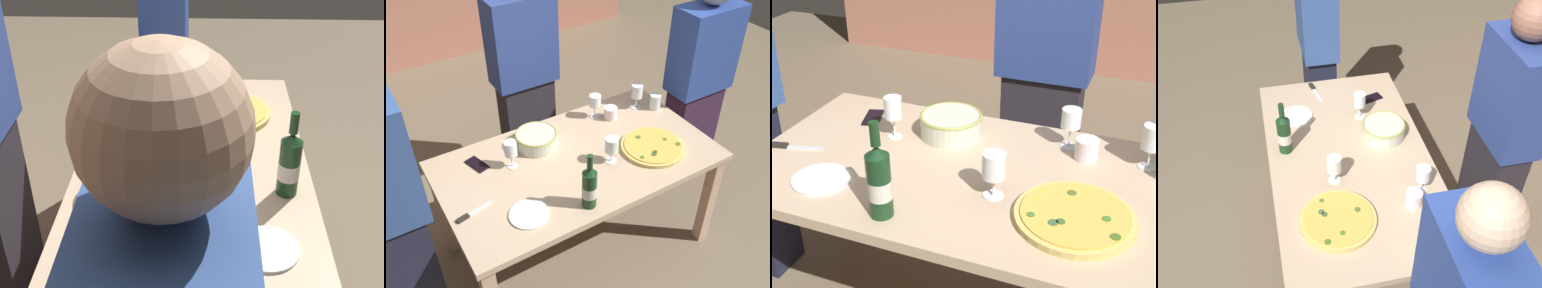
{
  "view_description": "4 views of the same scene",
  "coord_description": "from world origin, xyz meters",
  "views": [
    {
      "loc": [
        -1.61,
        -0.05,
        1.88
      ],
      "look_at": [
        0.0,
        0.0,
        0.86
      ],
      "focal_mm": 47.7,
      "sensor_mm": 36.0,
      "label": 1
    },
    {
      "loc": [
        -1.02,
        -1.66,
        2.39
      ],
      "look_at": [
        0.0,
        0.0,
        0.86
      ],
      "focal_mm": 40.86,
      "sensor_mm": 36.0,
      "label": 2
    },
    {
      "loc": [
        0.58,
        -1.48,
        1.73
      ],
      "look_at": [
        0.0,
        0.0,
        0.86
      ],
      "focal_mm": 48.25,
      "sensor_mm": 36.0,
      "label": 3
    },
    {
      "loc": [
        1.87,
        -0.41,
        2.56
      ],
      "look_at": [
        0.0,
        0.0,
        0.86
      ],
      "focal_mm": 43.78,
      "sensor_mm": 36.0,
      "label": 4
    }
  ],
  "objects": [
    {
      "name": "wine_glass_by_bottle",
      "position": [
        0.32,
        0.31,
        0.87
      ],
      "size": [
        0.08,
        0.08,
        0.16
      ],
      "color": "white",
      "rests_on": "dining_table"
    },
    {
      "name": "cup_amber",
      "position": [
        0.4,
        0.24,
        0.79
      ],
      "size": [
        0.09,
        0.09,
        0.08
      ],
      "primitive_type": "cylinder",
      "color": "white",
      "rests_on": "dining_table"
    },
    {
      "name": "wine_glass_far_right",
      "position": [
        0.15,
        -0.12,
        0.86
      ],
      "size": [
        0.08,
        0.08,
        0.16
      ],
      "color": "white",
      "rests_on": "dining_table"
    },
    {
      "name": "side_plate",
      "position": [
        -0.44,
        -0.25,
        0.76
      ],
      "size": [
        0.2,
        0.2,
        0.01
      ],
      "primitive_type": "cylinder",
      "color": "white",
      "rests_on": "dining_table"
    },
    {
      "name": "wine_glass_far_left",
      "position": [
        -0.35,
        0.14,
        0.87
      ],
      "size": [
        0.07,
        0.07,
        0.17
      ],
      "color": "white",
      "rests_on": "dining_table"
    },
    {
      "name": "serving_bowl",
      "position": [
        -0.15,
        0.23,
        0.8
      ],
      "size": [
        0.25,
        0.25,
        0.09
      ],
      "color": "beige",
      "rests_on": "dining_table"
    },
    {
      "name": "cup_ceramic",
      "position": [
        0.72,
        0.18,
        0.8
      ],
      "size": [
        0.07,
        0.07,
        0.1
      ],
      "primitive_type": "cylinder",
      "color": "white",
      "rests_on": "dining_table"
    },
    {
      "name": "dining_table",
      "position": [
        0.0,
        0.0,
        0.66
      ],
      "size": [
        1.6,
        0.9,
        0.75
      ],
      "color": "tan",
      "rests_on": "ground"
    },
    {
      "name": "wine_glass_near_pizza",
      "position": [
        0.62,
        0.26,
        0.87
      ],
      "size": [
        0.08,
        0.08,
        0.17
      ],
      "color": "white",
      "rests_on": "dining_table"
    },
    {
      "name": "pizza",
      "position": [
        0.43,
        -0.15,
        0.76
      ],
      "size": [
        0.38,
        0.38,
        0.03
      ],
      "color": "#D2BA63",
      "rests_on": "dining_table"
    },
    {
      "name": "person_guest_right",
      "position": [
        -1.09,
        -0.0,
        0.85
      ],
      "size": [
        0.45,
        0.24,
        1.68
      ],
      "rotation": [
        0.0,
        0.0,
        0.0
      ],
      "color": "#1D1F34",
      "rests_on": "ground"
    },
    {
      "name": "wine_bottle",
      "position": [
        -0.14,
        -0.34,
        0.87
      ],
      "size": [
        0.08,
        0.08,
        0.33
      ],
      "color": "#16391C",
      "rests_on": "dining_table"
    },
    {
      "name": "cell_phone",
      "position": [
        -0.52,
        0.25,
        0.76
      ],
      "size": [
        0.11,
        0.16,
        0.01
      ],
      "primitive_type": "cube",
      "rotation": [
        0.0,
        0.0,
        3.43
      ],
      "color": "black",
      "rests_on": "dining_table"
    },
    {
      "name": "pizza_knife",
      "position": [
        -0.69,
        -0.09,
        0.76
      ],
      "size": [
        0.21,
        0.07,
        0.02
      ],
      "color": "silver",
      "rests_on": "dining_table"
    },
    {
      "name": "person_guest_left",
      "position": [
        0.08,
        0.87,
        0.84
      ],
      "size": [
        0.45,
        0.24,
        1.66
      ],
      "rotation": [
        0.0,
        0.0,
        -1.67
      ],
      "color": "#27232B",
      "rests_on": "ground"
    },
    {
      "name": "ground_plane",
      "position": [
        0.0,
        0.0,
        0.0
      ],
      "size": [
        8.0,
        8.0,
        0.0
      ],
      "primitive_type": "plane",
      "color": "#756650"
    }
  ]
}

